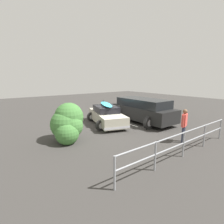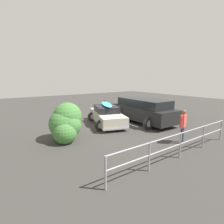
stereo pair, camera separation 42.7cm
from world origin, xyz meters
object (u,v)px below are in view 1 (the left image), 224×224
(person_bystander, at_px, (184,123))
(bush_near_left, at_px, (68,124))
(sedan_car, at_px, (107,115))
(suv_car, at_px, (143,110))

(person_bystander, distance_m, bush_near_left, 5.77)
(sedan_car, relative_size, bush_near_left, 2.24)
(bush_near_left, bearing_deg, sedan_car, -156.98)
(suv_car, relative_size, bush_near_left, 2.58)
(suv_car, bearing_deg, bush_near_left, 3.74)
(sedan_car, height_order, person_bystander, person_bystander)
(person_bystander, height_order, bush_near_left, bush_near_left)
(suv_car, bearing_deg, sedan_car, -24.19)
(sedan_car, distance_m, bush_near_left, 3.76)
(suv_car, distance_m, bush_near_left, 5.87)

